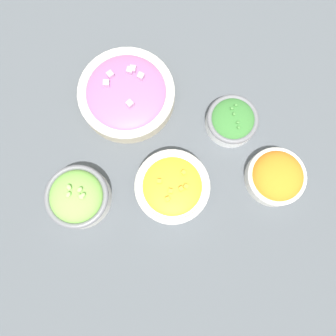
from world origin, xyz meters
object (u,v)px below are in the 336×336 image
at_px(bowl_red_onion, 127,94).
at_px(bowl_lettuce, 78,197).
at_px(bowl_squash, 172,187).
at_px(bowl_broccoli, 232,120).
at_px(bowl_carrots, 276,176).

height_order(bowl_red_onion, bowl_lettuce, bowl_lettuce).
relative_size(bowl_squash, bowl_broccoli, 1.37).
distance_m(bowl_lettuce, bowl_broccoli, 0.38).
bearing_deg(bowl_lettuce, bowl_red_onion, -85.53).
bearing_deg(bowl_squash, bowl_red_onion, -37.33).
height_order(bowl_red_onion, bowl_squash, bowl_squash).
relative_size(bowl_carrots, bowl_squash, 0.81).
bearing_deg(bowl_broccoli, bowl_lettuce, 54.23).
bearing_deg(bowl_red_onion, bowl_carrots, 177.00).
distance_m(bowl_red_onion, bowl_squash, 0.24).
relative_size(bowl_lettuce, bowl_squash, 0.86).
bearing_deg(bowl_carrots, bowl_red_onion, -3.00).
bearing_deg(bowl_carrots, bowl_broccoli, -27.42).
xyz_separation_m(bowl_red_onion, bowl_broccoli, (-0.24, -0.05, -0.00)).
xyz_separation_m(bowl_carrots, bowl_squash, (0.19, 0.13, 0.01)).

